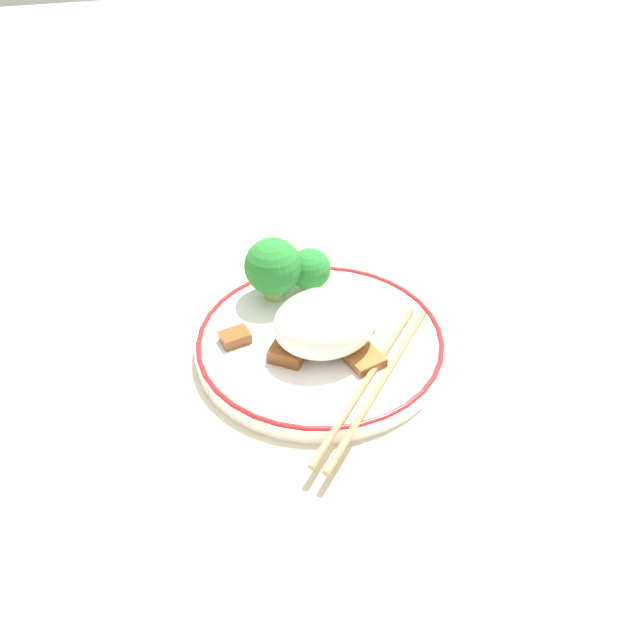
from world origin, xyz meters
The scene contains 10 objects.
ground_plane centered at (0.00, 0.00, 0.00)m, with size 3.00×3.00×0.00m, color beige.
plate centered at (0.00, 0.00, 0.01)m, with size 0.23×0.23×0.02m.
rice_mound centered at (0.00, -0.01, 0.04)m, with size 0.09×0.07×0.06m.
broccoli_back_left centered at (0.01, 0.07, 0.04)m, with size 0.04×0.04×0.05m.
broccoli_back_center centered at (-0.03, 0.07, 0.05)m, with size 0.06×0.06×0.06m.
meat_near_front centered at (0.03, 0.00, 0.02)m, with size 0.04×0.04×0.01m.
meat_near_left centered at (-0.04, -0.02, 0.02)m, with size 0.04×0.04×0.01m.
meat_near_right centered at (-0.08, 0.02, 0.02)m, with size 0.03×0.02×0.01m.
meat_near_back centered at (0.03, -0.04, 0.02)m, with size 0.04×0.03×0.01m.
chopsticks centered at (0.03, -0.07, 0.02)m, with size 0.16×0.16×0.01m.
Camera 1 is at (-0.12, -0.42, 0.39)m, focal length 35.00 mm.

